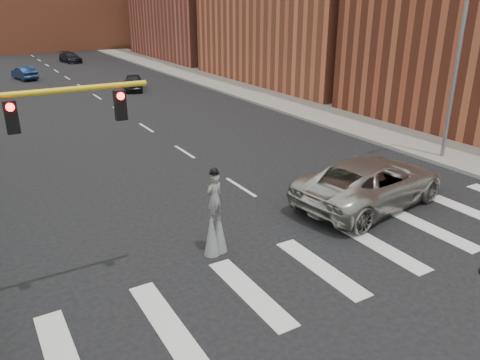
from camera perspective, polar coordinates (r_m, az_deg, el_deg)
ground_plane at (r=15.16m, az=16.05°, el=-10.65°), size 160.00×160.00×0.00m
sidewalk_right at (r=41.00m, az=2.97°, el=10.32°), size 5.00×90.00×0.18m
streetlight at (r=25.48m, az=24.81°, el=12.78°), size 2.05×0.20×9.00m
stilt_performer at (r=15.05m, az=-3.05°, el=-5.02°), size 0.83×0.59×2.97m
suv_crossing at (r=19.41m, az=15.67°, el=-0.24°), size 7.28×4.14×1.92m
car_near at (r=44.61m, az=-12.89°, el=11.50°), size 2.94×4.42×1.40m
car_mid at (r=54.40m, az=-24.81°, el=11.76°), size 2.26×4.29×1.34m
car_far at (r=67.51m, az=-19.99°, el=13.88°), size 2.49×4.73×1.31m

